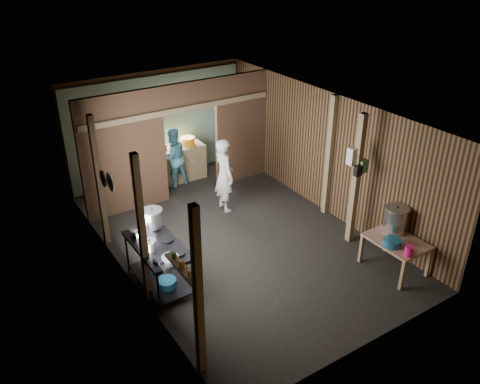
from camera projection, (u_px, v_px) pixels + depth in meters
floor at (235, 237)px, 9.84m from camera, size 4.50×7.00×0.00m
ceiling at (234, 112)px, 8.64m from camera, size 4.50×7.00×0.00m
wall_back at (156, 125)px, 11.85m from camera, size 4.50×0.00×2.60m
wall_front at (373, 274)px, 6.63m from camera, size 4.50×0.00×2.60m
wall_left at (119, 211)px, 8.16m from camera, size 0.00×7.00×2.60m
wall_right at (325, 153)px, 10.32m from camera, size 0.00×7.00×2.60m
partition_left at (124, 155)px, 10.25m from camera, size 1.85×0.10×2.60m
partition_right at (241, 128)px, 11.64m from camera, size 1.35×0.10×2.60m
partition_header at (189, 96)px, 10.54m from camera, size 1.30×0.10×0.60m
turquoise_panel at (158, 127)px, 11.83m from camera, size 4.40×0.06×2.50m
back_counter at (180, 163)px, 11.99m from camera, size 1.20×0.50×0.85m
wall_clock at (166, 100)px, 11.62m from camera, size 0.20×0.03×0.20m
post_left_a at (198, 295)px, 6.26m from camera, size 0.10×0.12×2.60m
post_left_b at (142, 231)px, 7.60m from camera, size 0.10×0.12×2.60m
post_left_c at (99, 182)px, 9.09m from camera, size 0.10×0.12×2.60m
post_right at (329, 157)px, 10.14m from camera, size 0.10×0.12×2.60m
post_free at (356, 180)px, 9.16m from camera, size 0.12×0.12×2.60m
cross_beam at (180, 109)px, 10.50m from camera, size 4.40×0.12×0.12m
pan_lid_big at (110, 182)px, 8.32m from camera, size 0.03×0.34×0.34m
pan_lid_small at (103, 179)px, 8.66m from camera, size 0.03×0.30×0.30m
wall_shelf at (182, 268)px, 6.60m from camera, size 0.14×0.80×0.03m
jar_white at (190, 273)px, 6.38m from camera, size 0.07×0.07×0.10m
jar_yellow at (181, 264)px, 6.57m from camera, size 0.08×0.08×0.10m
jar_green at (174, 256)px, 6.73m from camera, size 0.06×0.06×0.10m
bag_white at (354, 156)px, 8.98m from camera, size 0.22×0.15×0.32m
bag_green at (363, 166)px, 9.01m from camera, size 0.16×0.12×0.24m
bag_black at (358, 171)px, 8.95m from camera, size 0.14×0.10×0.20m
gas_range at (159, 265)px, 8.29m from camera, size 0.74×1.43×0.85m
prep_table at (394, 255)px, 8.78m from camera, size 0.75×1.02×0.61m
stove_pot_large at (153, 219)px, 8.50m from camera, size 0.47×0.47×0.36m
stove_pot_med at (149, 246)px, 7.90m from camera, size 0.28×0.28×0.20m
stove_saucepan at (138, 234)px, 8.28m from camera, size 0.19×0.19×0.10m
frying_pan at (170, 258)px, 7.71m from camera, size 0.31×0.51×0.07m
blue_tub_front at (167, 283)px, 8.17m from camera, size 0.32×0.32×0.13m
blue_tub_back at (153, 266)px, 8.61m from camera, size 0.27×0.27×0.11m
stock_pot at (396, 220)px, 8.80m from camera, size 0.53×0.53×0.50m
wash_basin at (392, 242)px, 8.47m from camera, size 0.42×0.42×0.12m
pink_bucket at (409, 251)px, 8.19m from camera, size 0.17×0.17×0.17m
knife at (412, 254)px, 8.26m from camera, size 0.30×0.12×0.01m
yellow_tub at (188, 141)px, 11.86m from camera, size 0.35×0.35×0.19m
red_cup at (165, 147)px, 11.58m from camera, size 0.12×0.12×0.14m
cook at (224, 175)px, 10.50m from camera, size 0.43×0.62×1.62m
worker_back at (173, 158)px, 11.53m from camera, size 0.75×0.61×1.45m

